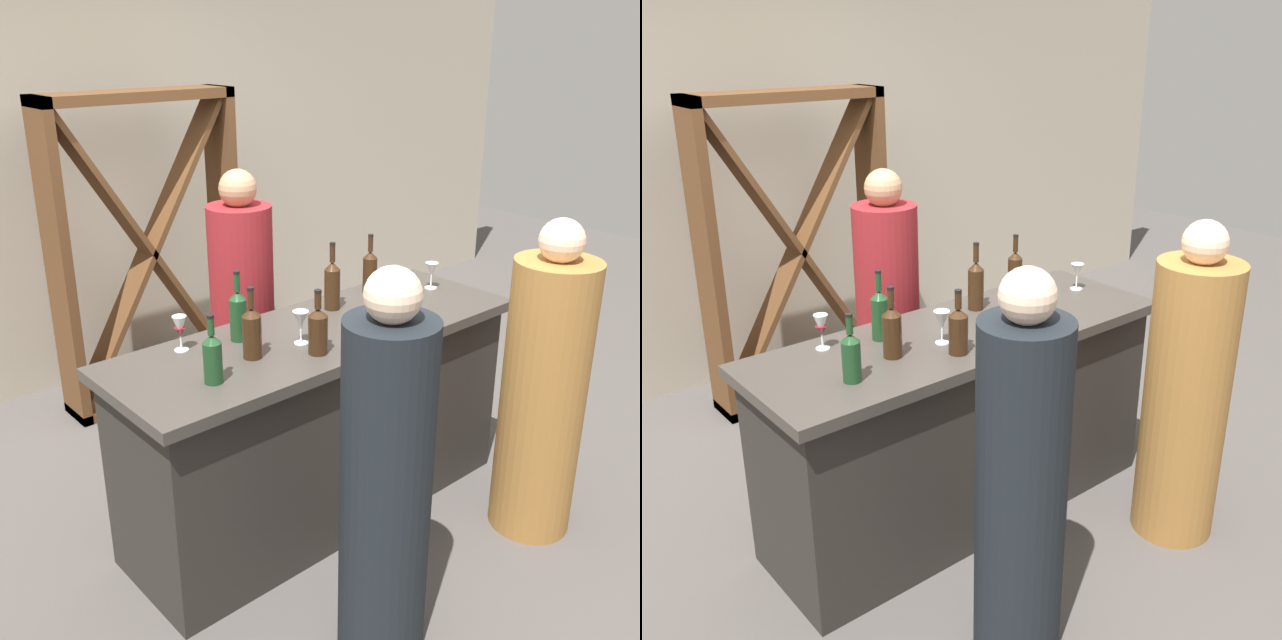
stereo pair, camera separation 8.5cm
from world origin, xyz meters
The scene contains 16 objects.
ground_plane centered at (0.00, 0.00, 0.00)m, with size 12.00×12.00×0.00m, color #4C4744.
back_wall centered at (0.00, 2.20, 1.40)m, with size 8.00×0.10×2.80m, color #B2A893.
bar_counter centered at (0.00, 0.00, 0.48)m, with size 1.98×0.68×0.95m.
wine_rack centered at (0.05, 1.65, 0.94)m, with size 1.18×0.28×1.88m.
wine_bottle_leftmost_olive_green centered at (-0.65, -0.12, 1.05)m, with size 0.07×0.07×0.28m.
wine_bottle_second_left_amber_brown centered at (-0.40, -0.04, 1.06)m, with size 0.08×0.08×0.30m.
wine_bottle_center_olive_green centered at (-0.33, 0.15, 1.07)m, with size 0.07×0.07×0.31m.
wine_bottle_second_right_amber_brown centered at (-0.17, -0.18, 1.05)m, with size 0.08×0.08×0.28m.
wine_bottle_rightmost_amber_brown centered at (0.22, 0.17, 1.07)m, with size 0.08×0.08×0.33m.
wine_bottle_far_right_amber_brown centered at (0.53, 0.23, 1.06)m, with size 0.07×0.07×0.30m.
wine_glass_near_left centered at (-0.16, -0.06, 1.05)m, with size 0.07×0.07×0.15m.
wine_glass_near_center centered at (0.81, 0.06, 1.05)m, with size 0.07×0.07×0.14m.
wine_glass_near_right centered at (-0.58, 0.22, 1.05)m, with size 0.06×0.06×0.15m.
person_left_guest centered at (-0.38, -0.78, 0.70)m, with size 0.42×0.42×1.51m.
person_center_guest centered at (0.68, -0.73, 0.68)m, with size 0.39×0.39×1.49m.
person_server_behind centered at (0.07, 0.70, 0.73)m, with size 0.42×0.42×1.57m.
Camera 1 is at (-2.00, -2.29, 2.20)m, focal length 41.25 mm.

